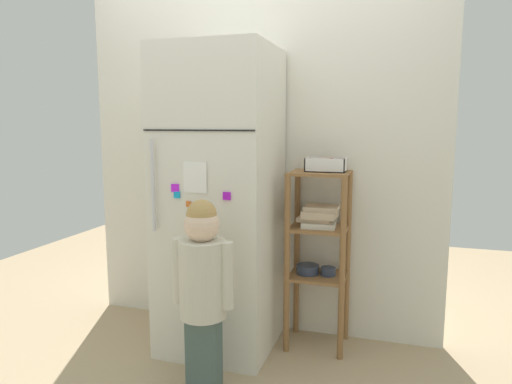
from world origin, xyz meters
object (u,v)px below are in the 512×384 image
(pantry_shelf_unit, at_px, (318,239))
(child_standing, at_px, (203,278))
(fruit_bin, at_px, (327,165))
(refrigerator, at_px, (220,201))

(pantry_shelf_unit, bearing_deg, child_standing, -123.66)
(child_standing, xyz_separation_m, pantry_shelf_unit, (0.47, 0.70, 0.07))
(pantry_shelf_unit, xyz_separation_m, fruit_bin, (0.04, 0.02, 0.45))
(refrigerator, distance_m, child_standing, 0.63)
(child_standing, relative_size, pantry_shelf_unit, 0.92)
(fruit_bin, bearing_deg, child_standing, -125.24)
(refrigerator, height_order, pantry_shelf_unit, refrigerator)
(child_standing, bearing_deg, pantry_shelf_unit, 56.34)
(child_standing, xyz_separation_m, fruit_bin, (0.51, 0.72, 0.53))
(refrigerator, xyz_separation_m, pantry_shelf_unit, (0.58, 0.16, -0.23))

